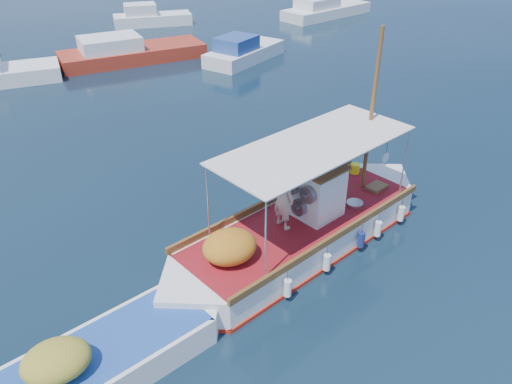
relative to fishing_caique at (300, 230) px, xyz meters
name	(u,v)px	position (x,y,z in m)	size (l,w,h in m)	color
ground	(300,234)	(0.27, 0.49, -0.54)	(160.00, 160.00, 0.00)	black
fishing_caique	(300,230)	(0.00, 0.00, 0.00)	(9.36, 4.92, 6.04)	white
dinghy	(98,365)	(-6.04, -2.39, -0.20)	(6.24, 3.21, 1.60)	white
bg_boat_n	(128,53)	(-0.98, 20.42, -0.05)	(8.72, 3.42, 1.80)	#A22C1B
bg_boat_ne	(243,53)	(5.40, 17.76, -0.05)	(5.90, 4.87, 1.80)	silver
bg_boat_e	(325,10)	(16.18, 26.63, -0.05)	(8.55, 4.97, 1.80)	silver
bg_boat_far_n	(150,18)	(2.40, 29.33, -0.05)	(6.00, 2.69, 1.80)	silver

